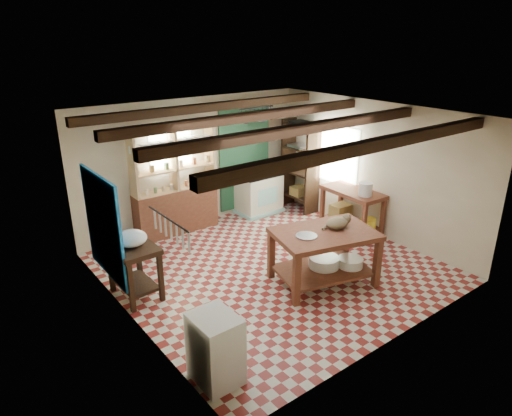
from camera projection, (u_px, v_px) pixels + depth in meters
floor at (271, 267)px, 7.83m from camera, size 5.00×5.00×0.02m
ceiling at (273, 115)px, 6.89m from camera, size 5.00×5.00×0.02m
wall_back at (194, 163)px, 9.21m from camera, size 5.00×0.04×2.60m
wall_front at (403, 250)px, 5.51m from camera, size 5.00×0.04×2.60m
wall_left at (124, 234)px, 5.94m from camera, size 0.04×5.00×2.60m
wall_right at (373, 169)px, 8.78m from camera, size 0.04×5.00×2.60m
ceiling_beams at (273, 123)px, 6.93m from camera, size 5.00×3.80×0.15m
blue_wall_patch at (103, 226)px, 6.69m from camera, size 0.04×1.40×1.60m
green_wall_patch at (245, 156)px, 9.91m from camera, size 1.30×0.04×2.30m
window_back at (171, 147)px, 8.77m from camera, size 0.90×0.02×0.80m
window_right at (334, 154)px, 9.47m from camera, size 0.02×1.30×1.20m
utensil_rail at (168, 229)px, 4.91m from camera, size 0.06×0.90×0.28m
pot_rack at (256, 116)px, 9.27m from camera, size 0.86×0.12×0.36m
shelving_unit at (175, 180)px, 8.83m from camera, size 1.70×0.34×2.20m
tall_rack at (300, 166)px, 10.09m from camera, size 0.40×0.86×2.00m
work_table at (323, 257)px, 7.22m from camera, size 1.77×1.40×0.88m
stove at (259, 193)px, 10.05m from camera, size 0.94×0.64×0.92m
prep_table at (135, 271)px, 6.83m from camera, size 0.60×0.85×0.85m
white_cabinet at (215, 349)px, 5.14m from camera, size 0.47×0.57×0.85m
right_counter at (352, 212)px, 9.02m from camera, size 0.69×1.28×0.90m
cat at (337, 223)px, 7.16m from camera, size 0.41×0.33×0.18m
steel_tray at (306, 236)px, 6.89m from camera, size 0.40×0.40×0.02m
basin_large at (324, 262)px, 7.32m from camera, size 0.59×0.59×0.17m
basin_small at (350, 262)px, 7.34m from camera, size 0.50×0.50×0.14m
kettle_left at (250, 170)px, 9.70m from camera, size 0.21×0.21×0.23m
kettle_right at (263, 168)px, 9.91m from camera, size 0.14×0.14×0.18m
enamel_bowl at (131, 238)px, 6.63m from camera, size 0.47×0.47×0.23m
white_bucket at (366, 189)px, 8.52m from camera, size 0.26×0.26×0.25m
wicker_basket at (341, 211)px, 9.28m from camera, size 0.40×0.33×0.27m
yellow_tub at (368, 224)px, 8.71m from camera, size 0.31×0.31×0.21m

